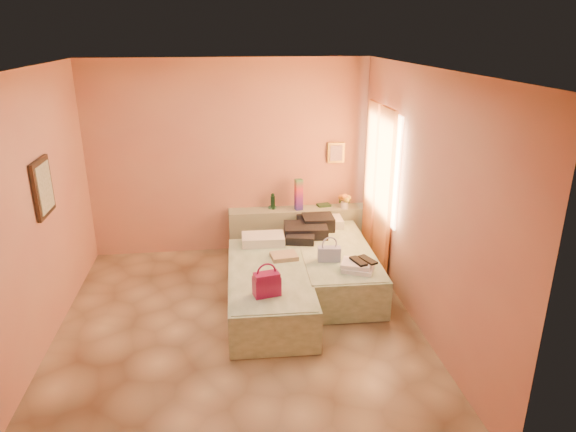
# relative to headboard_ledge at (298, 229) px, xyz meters

# --- Properties ---
(ground) EXTENTS (4.50, 4.50, 0.00)m
(ground) POSITION_rel_headboard_ledge_xyz_m (-0.98, -2.10, -0.33)
(ground) COLOR tan
(ground) RESTS_ON ground
(room_walls) EXTENTS (4.02, 4.51, 2.81)m
(room_walls) POSITION_rel_headboard_ledge_xyz_m (-0.77, -1.53, 1.46)
(room_walls) COLOR tan
(room_walls) RESTS_ON ground
(headboard_ledge) EXTENTS (2.05, 0.30, 0.65)m
(headboard_ledge) POSITION_rel_headboard_ledge_xyz_m (0.00, 0.00, 0.00)
(headboard_ledge) COLOR gray
(headboard_ledge) RESTS_ON ground
(bed_left) EXTENTS (0.96, 2.02, 0.50)m
(bed_left) POSITION_rel_headboard_ledge_xyz_m (-0.60, -1.70, -0.08)
(bed_left) COLOR beige
(bed_left) RESTS_ON ground
(bed_right) EXTENTS (0.96, 2.02, 0.50)m
(bed_right) POSITION_rel_headboard_ledge_xyz_m (0.30, -1.17, -0.08)
(bed_right) COLOR beige
(bed_right) RESTS_ON ground
(water_bottle) EXTENTS (0.07, 0.07, 0.23)m
(water_bottle) POSITION_rel_headboard_ledge_xyz_m (-0.37, 0.03, 0.44)
(water_bottle) COLOR #133521
(water_bottle) RESTS_ON headboard_ledge
(rainbow_box) EXTENTS (0.12, 0.12, 0.46)m
(rainbow_box) POSITION_rel_headboard_ledge_xyz_m (0.00, -0.04, 0.56)
(rainbow_box) COLOR #961247
(rainbow_box) RESTS_ON headboard_ledge
(small_dish) EXTENTS (0.12, 0.12, 0.03)m
(small_dish) POSITION_rel_headboard_ledge_xyz_m (-0.38, 0.06, 0.34)
(small_dish) COLOR #4B8961
(small_dish) RESTS_ON headboard_ledge
(green_book) EXTENTS (0.21, 0.17, 0.03)m
(green_book) POSITION_rel_headboard_ledge_xyz_m (0.40, 0.06, 0.34)
(green_book) COLOR #254527
(green_book) RESTS_ON headboard_ledge
(flower_vase) EXTENTS (0.24, 0.24, 0.26)m
(flower_vase) POSITION_rel_headboard_ledge_xyz_m (0.69, -0.07, 0.46)
(flower_vase) COLOR white
(flower_vase) RESTS_ON headboard_ledge
(magenta_handbag) EXTENTS (0.31, 0.21, 0.26)m
(magenta_handbag) POSITION_rel_headboard_ledge_xyz_m (-0.67, -2.28, 0.31)
(magenta_handbag) COLOR #961247
(magenta_handbag) RESTS_ON bed_left
(khaki_garment) EXTENTS (0.34, 0.29, 0.05)m
(khaki_garment) POSITION_rel_headboard_ledge_xyz_m (-0.38, -1.39, 0.20)
(khaki_garment) COLOR tan
(khaki_garment) RESTS_ON bed_left
(clothes_pile) EXTENTS (0.70, 0.70, 0.19)m
(clothes_pile) POSITION_rel_headboard_ledge_xyz_m (0.06, -0.68, 0.27)
(clothes_pile) COLOR black
(clothes_pile) RESTS_ON bed_right
(blue_handbag) EXTENTS (0.29, 0.15, 0.18)m
(blue_handbag) POSITION_rel_headboard_ledge_xyz_m (0.16, -1.53, 0.26)
(blue_handbag) COLOR #4659A9
(blue_handbag) RESTS_ON bed_right
(towel_stack) EXTENTS (0.44, 0.42, 0.10)m
(towel_stack) POSITION_rel_headboard_ledge_xyz_m (0.44, -1.83, 0.23)
(towel_stack) COLOR white
(towel_stack) RESTS_ON bed_right
(sandal_pair) EXTENTS (0.26, 0.31, 0.03)m
(sandal_pair) POSITION_rel_headboard_ledge_xyz_m (0.50, -1.83, 0.29)
(sandal_pair) COLOR black
(sandal_pair) RESTS_ON towel_stack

